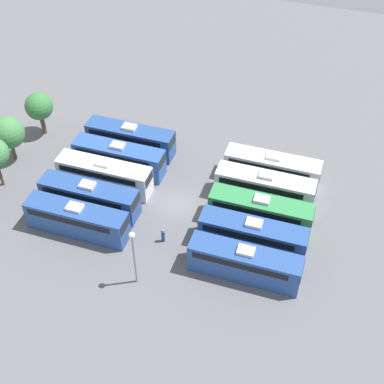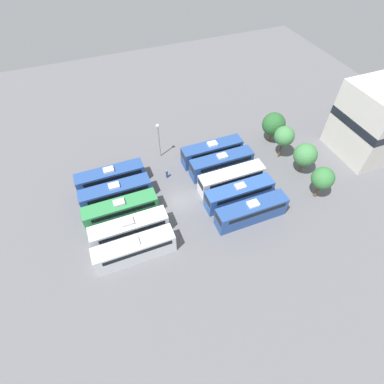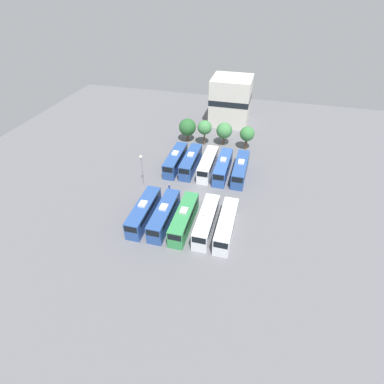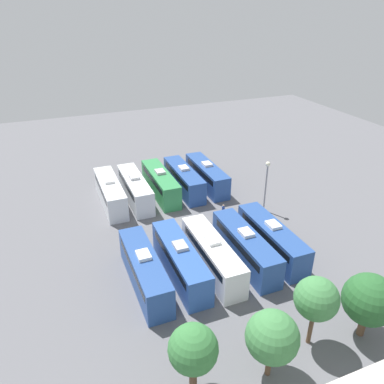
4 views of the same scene
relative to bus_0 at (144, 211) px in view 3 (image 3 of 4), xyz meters
The scene contains 18 objects.
ground_plane 11.64m from the bus_0, 51.22° to the left, with size 110.13×110.13×0.00m, color slate.
bus_0 is the anchor object (origin of this frame).
bus_1 3.64m from the bus_0, ahead, with size 2.51×10.77×3.67m.
bus_2 7.12m from the bus_0, ahead, with size 2.51×10.77×3.67m.
bus_3 10.86m from the bus_0, ahead, with size 2.51×10.77×3.67m.
bus_4 14.20m from the bus_0, ahead, with size 2.51×10.77×3.67m.
bus_5 17.66m from the bus_0, 89.37° to the left, with size 2.51×10.77×3.67m.
bus_6 18.26m from the bus_0, 78.73° to the left, with size 2.51×10.77×3.67m.
bus_7 19.33m from the bus_0, 67.76° to the left, with size 2.51×10.77×3.67m.
bus_8 20.52m from the bus_0, 58.89° to the left, with size 2.51×10.77×3.67m.
bus_9 22.72m from the bus_0, 51.11° to the left, with size 2.51×10.77×3.67m.
worker_person 9.04m from the bus_0, 79.60° to the left, with size 0.36×0.36×1.68m.
light_pole 10.66m from the bus_0, 112.74° to the left, with size 0.60×0.60×6.88m.
tree_0 30.13m from the bus_0, 91.00° to the left, with size 4.19×4.19×5.82m.
tree_1 29.56m from the bus_0, 82.25° to the left, with size 3.40×3.40×6.29m.
tree_2 31.65m from the bus_0, 74.30° to the left, with size 3.81×3.81×5.68m.
tree_3 32.77m from the bus_0, 64.48° to the left, with size 3.41×3.41×5.74m.
depot_building 44.96m from the bus_0, 79.96° to the left, with size 10.35×9.98×12.28m.
Camera 3 is at (10.59, -44.32, 35.46)m, focal length 28.00 mm.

